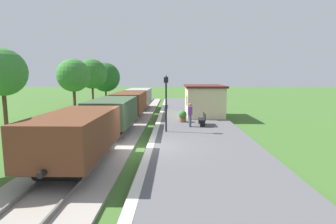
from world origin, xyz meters
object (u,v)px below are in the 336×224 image
potted_planter (183,116)px  tree_field_left (92,74)px  tree_trackside_far (73,75)px  tree_field_distant (105,77)px  station_hut (203,100)px  bench_near_hut (203,119)px  freight_train (122,108)px  bench_down_platform (193,105)px  lamp_post_near (166,93)px  tree_trackside_mid (2,72)px  person_waiting (190,114)px

potted_planter → tree_field_left: bearing=129.3°
potted_planter → tree_trackside_far: tree_trackside_far is taller
tree_trackside_far → tree_field_distant: (-1.02, 16.18, -0.28)m
station_hut → tree_trackside_far: (-12.60, 1.24, 2.26)m
bench_near_hut → freight_train: bearing=170.4°
bench_down_platform → potted_planter: 8.58m
bench_near_hut → tree_trackside_far: tree_trackside_far is taller
bench_near_hut → tree_field_left: 20.23m
lamp_post_near → tree_field_left: tree_field_left is taller
station_hut → lamp_post_near: bearing=-113.3°
tree_trackside_mid → lamp_post_near: bearing=-5.3°
tree_trackside_mid → tree_field_left: size_ratio=0.96×
person_waiting → freight_train: bearing=-2.9°
lamp_post_near → bench_near_hut: bearing=41.6°
tree_trackside_far → tree_field_distant: size_ratio=0.93×
bench_near_hut → lamp_post_near: bearing=-138.4°
station_hut → tree_trackside_mid: bearing=-155.8°
tree_trackside_mid → freight_train: bearing=16.8°
lamp_post_near → tree_trackside_mid: 11.44m
bench_down_platform → person_waiting: size_ratio=0.88×
freight_train → tree_trackside_mid: 8.58m
bench_down_platform → person_waiting: 10.50m
tree_field_distant → person_waiting: bearing=-62.7°
lamp_post_near → tree_trackside_mid: tree_trackside_mid is taller
tree_trackside_mid → tree_field_distant: (0.97, 23.97, -0.49)m
bench_near_hut → tree_field_distant: tree_field_distant is taller
tree_trackside_far → lamp_post_near: bearing=-43.5°
tree_trackside_mid → tree_field_distant: tree_field_distant is taller
bench_down_platform → tree_trackside_mid: tree_trackside_mid is taller
lamp_post_near → tree_field_distant: bearing=112.5°
station_hut → lamp_post_near: 8.36m
lamp_post_near → tree_trackside_mid: (-11.31, 1.05, 1.32)m
person_waiting → bench_down_platform: bearing=-80.4°
tree_trackside_mid → tree_trackside_far: tree_trackside_mid is taller
bench_near_hut → tree_trackside_far: (-11.97, 6.49, 3.20)m
potted_planter → tree_trackside_mid: bearing=-168.0°
person_waiting → tree_field_left: bearing=-38.4°
tree_field_distant → station_hut: bearing=-52.0°
tree_trackside_far → tree_field_left: 8.83m
person_waiting → lamp_post_near: lamp_post_near is taller
station_hut → tree_trackside_mid: tree_trackside_mid is taller
station_hut → tree_trackside_far: bearing=174.4°
potted_planter → tree_trackside_far: bearing=154.0°
bench_near_hut → person_waiting: size_ratio=0.88×
freight_train → station_hut: bearing=31.7°
tree_field_distant → bench_near_hut: bearing=-60.2°
bench_near_hut → bench_down_platform: same height
person_waiting → potted_planter: (-0.48, 1.99, -0.46)m
person_waiting → potted_planter: bearing=-61.6°
bench_down_platform → tree_trackside_far: tree_trackside_far is taller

